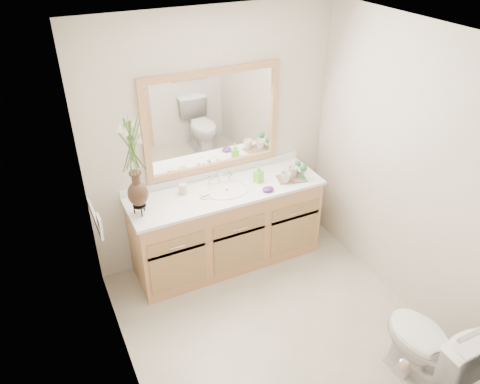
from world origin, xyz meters
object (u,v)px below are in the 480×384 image
toilet (428,349)px  soap_bottle (258,174)px  flower_vase (133,155)px  tray (291,178)px  tumbler (183,189)px

toilet → soap_bottle: 2.05m
toilet → flower_vase: bearing=-51.3°
flower_vase → tray: 1.57m
flower_vase → tray: flower_vase is taller
toilet → soap_bottle: soap_bottle is taller
toilet → tumbler: (-1.08, 2.04, 0.51)m
flower_vase → soap_bottle: bearing=2.3°
toilet → soap_bottle: bearing=-79.4°
toilet → flower_vase: (-1.52, 1.89, 1.02)m
toilet → tray: tray is taller
flower_vase → soap_bottle: size_ratio=5.58×
tumbler → tray: (1.03, -0.20, -0.04)m
tray → toilet: bearing=-73.9°
tumbler → soap_bottle: bearing=-8.1°
tumbler → tray: 1.05m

